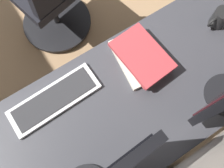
% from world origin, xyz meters
% --- Properties ---
extents(desk, '(1.95, 0.64, 0.73)m').
position_xyz_m(desk, '(0.12, 1.57, 0.66)').
color(desk, '#38383D').
rests_on(desk, ground).
extents(drawer_pedestal, '(0.40, 0.51, 0.69)m').
position_xyz_m(drawer_pedestal, '(0.20, 1.60, 0.35)').
color(drawer_pedestal, '#38383D').
rests_on(drawer_pedestal, ground).
extents(keyboard_main, '(0.42, 0.15, 0.02)m').
position_xyz_m(keyboard_main, '(0.34, 1.38, 0.74)').
color(keyboard_main, silver).
rests_on(keyboard_main, desk).
extents(book_stack_near, '(0.22, 0.31, 0.07)m').
position_xyz_m(book_stack_near, '(-0.10, 1.43, 0.76)').
color(book_stack_near, beige).
rests_on(book_stack_near, desk).
extents(coffee_mug, '(0.12, 0.08, 0.10)m').
position_xyz_m(coffee_mug, '(-0.54, 1.48, 0.78)').
color(coffee_mug, black).
rests_on(coffee_mug, desk).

